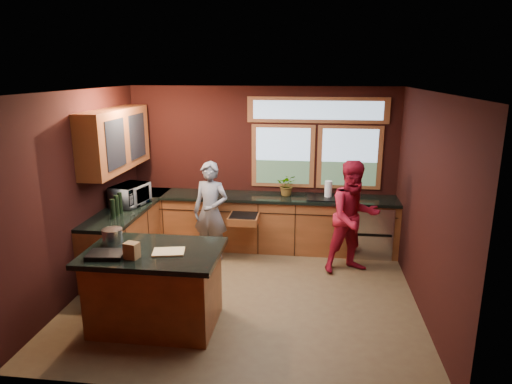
% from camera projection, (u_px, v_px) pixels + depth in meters
% --- Properties ---
extents(floor, '(4.50, 4.50, 0.00)m').
position_uv_depth(floor, '(246.00, 294.00, 6.19)').
color(floor, brown).
rests_on(floor, ground).
extents(room_shell, '(4.52, 4.02, 2.71)m').
position_uv_depth(room_shell, '(204.00, 159.00, 6.11)').
color(room_shell, black).
rests_on(room_shell, ground).
extents(back_counter, '(4.50, 0.64, 0.93)m').
position_uv_depth(back_counter, '(272.00, 222.00, 7.68)').
color(back_counter, '#5E3216').
rests_on(back_counter, floor).
extents(left_counter, '(0.64, 2.30, 0.93)m').
position_uv_depth(left_counter, '(130.00, 234.00, 7.12)').
color(left_counter, '#5E3216').
rests_on(left_counter, floor).
extents(island, '(1.55, 1.05, 0.95)m').
position_uv_depth(island, '(156.00, 287.00, 5.35)').
color(island, '#5E3216').
rests_on(island, floor).
extents(person_grey, '(0.65, 0.50, 1.59)m').
position_uv_depth(person_grey, '(211.00, 212.00, 7.16)').
color(person_grey, slate).
rests_on(person_grey, floor).
extents(person_red, '(1.01, 0.92, 1.70)m').
position_uv_depth(person_red, '(354.00, 217.00, 6.71)').
color(person_red, maroon).
rests_on(person_red, floor).
extents(microwave, '(0.51, 0.66, 0.32)m').
position_uv_depth(microwave, '(130.00, 195.00, 7.00)').
color(microwave, '#999999').
rests_on(microwave, left_counter).
extents(potted_plant, '(0.32, 0.28, 0.36)m').
position_uv_depth(potted_plant, '(287.00, 185.00, 7.53)').
color(potted_plant, '#999999').
rests_on(potted_plant, back_counter).
extents(paper_towel, '(0.12, 0.12, 0.28)m').
position_uv_depth(paper_towel, '(328.00, 189.00, 7.41)').
color(paper_towel, white).
rests_on(paper_towel, back_counter).
extents(cutting_board, '(0.39, 0.32, 0.02)m').
position_uv_depth(cutting_board, '(169.00, 252.00, 5.16)').
color(cutting_board, tan).
rests_on(cutting_board, island).
extents(stock_pot, '(0.24, 0.24, 0.18)m').
position_uv_depth(stock_pot, '(112.00, 236.00, 5.42)').
color(stock_pot, '#B2B2B7').
rests_on(stock_pot, island).
extents(paper_bag, '(0.17, 0.15, 0.18)m').
position_uv_depth(paper_bag, '(132.00, 250.00, 4.99)').
color(paper_bag, brown).
rests_on(paper_bag, island).
extents(black_tray, '(0.43, 0.32, 0.05)m').
position_uv_depth(black_tray, '(106.00, 255.00, 5.04)').
color(black_tray, black).
rests_on(black_tray, island).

